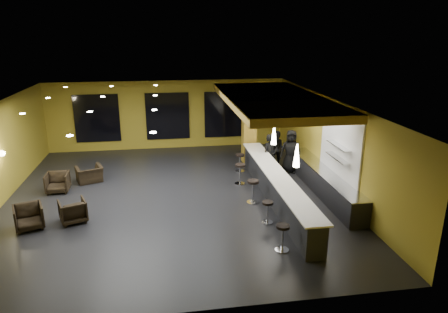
{
  "coord_description": "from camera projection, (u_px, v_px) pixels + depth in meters",
  "views": [
    {
      "loc": [
        -0.23,
        -13.86,
        5.93
      ],
      "look_at": [
        2.0,
        0.5,
        1.3
      ],
      "focal_mm": 32.0,
      "sensor_mm": 36.0,
      "label": 1
    }
  ],
  "objects": [
    {
      "name": "pendant_2",
      "position": [
        258.0,
        120.0,
        16.58
      ],
      "size": [
        0.2,
        0.2,
        0.7
      ],
      "primitive_type": "cone",
      "color": "white",
      "rests_on": "wood_soffit"
    },
    {
      "name": "wall_front",
      "position": [
        181.0,
        243.0,
        8.18
      ],
      "size": [
        12.0,
        0.1,
        3.5
      ],
      "primitive_type": "cube",
      "color": "olive",
      "rests_on": "floor"
    },
    {
      "name": "staff_a",
      "position": [
        270.0,
        155.0,
        16.77
      ],
      "size": [
        0.74,
        0.58,
        1.78
      ],
      "primitive_type": "imported",
      "rotation": [
        0.0,
        0.0,
        0.26
      ],
      "color": "black",
      "rests_on": "floor"
    },
    {
      "name": "pendant_1",
      "position": [
        274.0,
        135.0,
        14.23
      ],
      "size": [
        0.2,
        0.2,
        0.7
      ],
      "primitive_type": "cone",
      "color": "white",
      "rests_on": "wood_soffit"
    },
    {
      "name": "window_center",
      "position": [
        168.0,
        116.0,
        20.43
      ],
      "size": [
        2.2,
        0.06,
        2.4
      ],
      "primitive_type": "cube",
      "color": "black",
      "rests_on": "wall_back"
    },
    {
      "name": "prep_counter",
      "position": [
        323.0,
        182.0,
        15.11
      ],
      "size": [
        0.7,
        6.0,
        0.86
      ],
      "primitive_type": "cube",
      "color": "black",
      "rests_on": "floor"
    },
    {
      "name": "bar_stool_4",
      "position": [
        240.0,
        160.0,
        17.32
      ],
      "size": [
        0.4,
        0.4,
        0.79
      ],
      "rotation": [
        0.0,
        0.0,
        -0.1
      ],
      "color": "silver",
      "rests_on": "floor"
    },
    {
      "name": "pendant_0",
      "position": [
        297.0,
        156.0,
        11.88
      ],
      "size": [
        0.2,
        0.2,
        0.7
      ],
      "primitive_type": "cone",
      "color": "white",
      "rests_on": "wood_soffit"
    },
    {
      "name": "wall_shelf_upper",
      "position": [
        339.0,
        146.0,
        13.98
      ],
      "size": [
        0.3,
        1.5,
        0.03
      ],
      "primitive_type": "cube",
      "color": "silver",
      "rests_on": "wall_right"
    },
    {
      "name": "armchair_b",
      "position": [
        73.0,
        211.0,
        12.82
      ],
      "size": [
        1.03,
        1.04,
        0.74
      ],
      "primitive_type": "imported",
      "rotation": [
        0.0,
        0.0,
        3.51
      ],
      "color": "black",
      "rests_on": "floor"
    },
    {
      "name": "staff_b",
      "position": [
        277.0,
        149.0,
        17.8
      ],
      "size": [
        0.97,
        0.86,
        1.67
      ],
      "primitive_type": "imported",
      "rotation": [
        0.0,
        0.0,
        -0.32
      ],
      "color": "black",
      "rests_on": "floor"
    },
    {
      "name": "tile_backsplash",
      "position": [
        340.0,
        145.0,
        14.2
      ],
      "size": [
        0.06,
        3.2,
        2.4
      ],
      "primitive_type": "cube",
      "color": "white",
      "rests_on": "wall_right"
    },
    {
      "name": "column",
      "position": [
        249.0,
        125.0,
        18.27
      ],
      "size": [
        0.6,
        0.6,
        3.5
      ],
      "primitive_type": "cube",
      "color": "#A37D24",
      "rests_on": "floor"
    },
    {
      "name": "window_right",
      "position": [
        225.0,
        114.0,
        20.87
      ],
      "size": [
        2.2,
        0.06,
        2.4
      ],
      "primitive_type": "cube",
      "color": "black",
      "rests_on": "wall_back"
    },
    {
      "name": "floor",
      "position": [
        173.0,
        197.0,
        14.9
      ],
      "size": [
        12.0,
        13.0,
        0.1
      ],
      "primitive_type": "cube",
      "color": "black",
      "rests_on": "ground"
    },
    {
      "name": "window_left",
      "position": [
        97.0,
        118.0,
        19.92
      ],
      "size": [
        2.2,
        0.06,
        2.4
      ],
      "primitive_type": "cube",
      "color": "black",
      "rests_on": "wall_back"
    },
    {
      "name": "bar_stool_2",
      "position": [
        253.0,
        188.0,
        14.16
      ],
      "size": [
        0.43,
        0.43,
        0.85
      ],
      "rotation": [
        0.0,
        0.0,
        0.07
      ],
      "color": "silver",
      "rests_on": "floor"
    },
    {
      "name": "bar_stool_1",
      "position": [
        268.0,
        209.0,
        12.7
      ],
      "size": [
        0.37,
        0.37,
        0.73
      ],
      "rotation": [
        0.0,
        0.0,
        -0.24
      ],
      "color": "silver",
      "rests_on": "floor"
    },
    {
      "name": "wood_soffit",
      "position": [
        273.0,
        99.0,
        15.39
      ],
      "size": [
        3.6,
        8.0,
        0.28
      ],
      "primitive_type": "cube",
      "color": "#B18934",
      "rests_on": "ceiling"
    },
    {
      "name": "staff_c",
      "position": [
        291.0,
        151.0,
        17.13
      ],
      "size": [
        1.04,
        0.82,
        1.87
      ],
      "primitive_type": "imported",
      "rotation": [
        0.0,
        0.0,
        -0.27
      ],
      "color": "black",
      "rests_on": "floor"
    },
    {
      "name": "armchair_a",
      "position": [
        29.0,
        217.0,
        12.38
      ],
      "size": [
        1.06,
        1.08,
        0.77
      ],
      "primitive_type": "imported",
      "rotation": [
        0.0,
        0.0,
        0.35
      ],
      "color": "black",
      "rests_on": "floor"
    },
    {
      "name": "armchair_c",
      "position": [
        58.0,
        182.0,
        15.18
      ],
      "size": [
        0.84,
        0.86,
        0.76
      ],
      "primitive_type": "imported",
      "rotation": [
        0.0,
        0.0,
        0.04
      ],
      "color": "black",
      "rests_on": "floor"
    },
    {
      "name": "prep_top",
      "position": [
        324.0,
        170.0,
        14.97
      ],
      "size": [
        0.72,
        6.0,
        0.03
      ],
      "primitive_type": "cube",
      "color": "silver",
      "rests_on": "prep_counter"
    },
    {
      "name": "wall_shelf_lower",
      "position": [
        338.0,
        158.0,
        14.12
      ],
      "size": [
        0.3,
        1.5,
        0.03
      ],
      "primitive_type": "cube",
      "color": "silver",
      "rests_on": "wall_right"
    },
    {
      "name": "ceiling",
      "position": [
        169.0,
        102.0,
        13.8
      ],
      "size": [
        12.0,
        13.0,
        0.1
      ],
      "primitive_type": "cube",
      "color": "black"
    },
    {
      "name": "bar_stool_3",
      "position": [
        240.0,
        171.0,
        15.89
      ],
      "size": [
        0.43,
        0.43,
        0.85
      ],
      "rotation": [
        0.0,
        0.0,
        -0.33
      ],
      "color": "silver",
      "rests_on": "floor"
    },
    {
      "name": "bar_stool_0",
      "position": [
        283.0,
        234.0,
        11.08
      ],
      "size": [
        0.4,
        0.4,
        0.79
      ],
      "rotation": [
        0.0,
        0.0,
        0.06
      ],
      "color": "silver",
      "rests_on": "floor"
    },
    {
      "name": "wall_sconce",
      "position": [
        2.0,
        153.0,
        13.94
      ],
      "size": [
        0.22,
        0.22,
        0.22
      ],
      "primitive_type": "sphere",
      "color": "#FFE5B2",
      "rests_on": "wall_left"
    },
    {
      "name": "bar_top",
      "position": [
        276.0,
        174.0,
        14.16
      ],
      "size": [
        0.78,
        8.1,
        0.05
      ],
      "primitive_type": "cube",
      "color": "white",
      "rests_on": "bar_counter"
    },
    {
      "name": "armchair_d",
      "position": [
        89.0,
        174.0,
        16.21
      ],
      "size": [
        1.24,
        1.17,
        0.65
      ],
      "primitive_type": "imported",
      "rotation": [
        0.0,
        0.0,
        3.5
      ],
      "color": "black",
      "rests_on": "floor"
    },
    {
      "name": "wall_right",
      "position": [
        331.0,
        144.0,
        15.24
      ],
      "size": [
        0.1,
        13.0,
        3.5
      ],
      "primitive_type": "cube",
      "color": "olive",
      "rests_on": "floor"
    },
    {
      "name": "wall_back",
      "position": [
        168.0,
        115.0,
        20.52
      ],
      "size": [
        12.0,
        0.1,
        3.5
      ],
      "primitive_type": "cube",
      "color": "olive",
      "rests_on": "floor"
    },
    {
      "name": "bar_counter",
      "position": [
        276.0,
        188.0,
        14.32
      ],
      "size": [
        0.6,
        8.0,
        1.0
      ],
      "primitive_type": "cube",
      "color": "black",
      "rests_on": "floor"
    }
  ]
}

